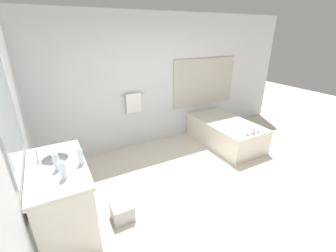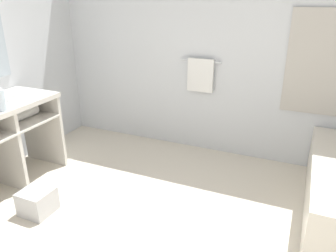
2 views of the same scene
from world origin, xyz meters
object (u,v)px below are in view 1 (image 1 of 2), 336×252
object	(u,v)px
water_bottle_1	(56,162)
water_bottle_3	(63,170)
water_bottle_2	(80,156)
bathtub	(225,131)
waste_bin	(122,212)

from	to	relation	value
water_bottle_1	water_bottle_3	size ratio (longest dim) A/B	0.99
water_bottle_1	water_bottle_2	distance (m)	0.25
bathtub	waste_bin	bearing A→B (deg)	-158.60
bathtub	water_bottle_2	world-z (taller)	water_bottle_2
water_bottle_1	water_bottle_3	distance (m)	0.22
water_bottle_3	waste_bin	size ratio (longest dim) A/B	0.81
water_bottle_2	water_bottle_3	xyz separation A→B (m)	(-0.21, -0.21, 0.00)
bathtub	water_bottle_1	distance (m)	3.56
water_bottle_1	water_bottle_3	world-z (taller)	water_bottle_3
water_bottle_2	water_bottle_3	bearing A→B (deg)	-134.37
water_bottle_3	waste_bin	xyz separation A→B (m)	(0.59, 0.07, -0.89)
water_bottle_2	waste_bin	bearing A→B (deg)	-20.28
bathtub	water_bottle_1	bearing A→B (deg)	-164.61
bathtub	water_bottle_2	xyz separation A→B (m)	(-3.10, -0.93, 0.72)
water_bottle_1	waste_bin	size ratio (longest dim) A/B	0.80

